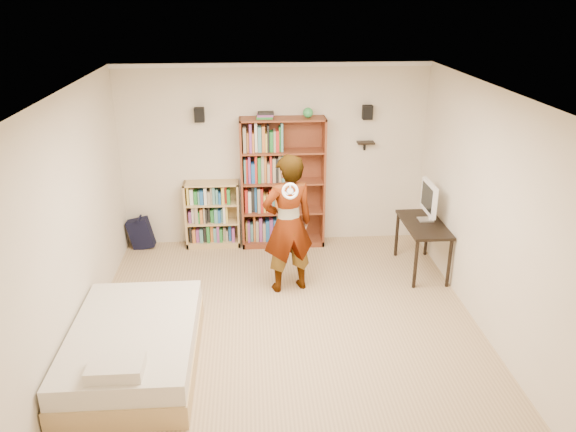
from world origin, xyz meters
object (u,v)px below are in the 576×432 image
low_bookshelf (212,214)px  person (288,224)px  tall_bookshelf (283,184)px  daybed (134,342)px  computer_desk (422,247)px

low_bookshelf → person: 1.80m
tall_bookshelf → daybed: size_ratio=1.00×
low_bookshelf → computer_desk: bearing=-19.7°
tall_bookshelf → computer_desk: (1.85, -1.01, -0.62)m
computer_desk → person: (-1.87, -0.38, 0.55)m
low_bookshelf → person: size_ratio=0.55×
computer_desk → person: person is taller
low_bookshelf → tall_bookshelf: bearing=-1.5°
person → daybed: bearing=26.0°
tall_bookshelf → computer_desk: bearing=-28.7°
computer_desk → tall_bookshelf: bearing=151.3°
low_bookshelf → person: (1.04, -1.42, 0.40)m
tall_bookshelf → daybed: tall_bookshelf is taller
low_bookshelf → daybed: bearing=-102.6°
low_bookshelf → person: person is taller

